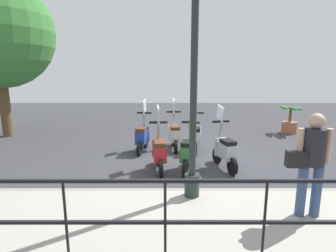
# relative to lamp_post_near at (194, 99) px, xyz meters

# --- Properties ---
(ground_plane) EXTENTS (28.00, 28.00, 0.00)m
(ground_plane) POSITION_rel_lamp_post_near_xyz_m (2.40, -0.08, -1.88)
(ground_plane) COLOR #38383D
(promenade_walkway) EXTENTS (2.20, 20.00, 0.15)m
(promenade_walkway) POSITION_rel_lamp_post_near_xyz_m (-0.75, -0.08, -1.81)
(promenade_walkway) COLOR #A39E93
(promenade_walkway) RESTS_ON ground_plane
(fence_railing) EXTENTS (0.04, 16.03, 1.07)m
(fence_railing) POSITION_rel_lamp_post_near_xyz_m (-1.80, -0.08, -1.00)
(fence_railing) COLOR black
(fence_railing) RESTS_ON promenade_walkway
(lamp_post_near) EXTENTS (0.26, 0.90, 3.94)m
(lamp_post_near) POSITION_rel_lamp_post_near_xyz_m (0.00, 0.00, 0.00)
(lamp_post_near) COLOR #232D28
(lamp_post_near) RESTS_ON promenade_walkway
(pedestrian_with_bag) EXTENTS (0.34, 0.65, 1.59)m
(pedestrian_with_bag) POSITION_rel_lamp_post_near_xyz_m (-0.67, -1.69, -0.80)
(pedestrian_with_bag) COLOR #384C70
(pedestrian_with_bag) RESTS_ON promenade_walkway
(potted_palm) EXTENTS (1.06, 0.66, 1.05)m
(potted_palm) POSITION_rel_lamp_post_near_xyz_m (5.66, -4.32, -1.44)
(potted_palm) COLOR #9E5B3D
(potted_palm) RESTS_ON ground_plane
(scooter_near_0) EXTENTS (1.21, 0.52, 1.54)m
(scooter_near_0) POSITION_rel_lamp_post_near_xyz_m (1.76, -0.96, -1.40)
(scooter_near_0) COLOR black
(scooter_near_0) RESTS_ON ground_plane
(scooter_near_1) EXTENTS (1.21, 0.51, 1.54)m
(scooter_near_1) POSITION_rel_lamp_post_near_xyz_m (1.64, -0.06, -1.40)
(scooter_near_1) COLOR black
(scooter_near_1) RESTS_ON ground_plane
(scooter_near_2) EXTENTS (1.23, 0.44, 1.54)m
(scooter_near_2) POSITION_rel_lamp_post_near_xyz_m (1.63, 0.63, -1.40)
(scooter_near_2) COLOR black
(scooter_near_2) RESTS_ON ground_plane
(scooter_far_0) EXTENTS (1.23, 0.44, 1.54)m
(scooter_far_0) POSITION_rel_lamp_post_near_xyz_m (3.20, -0.40, -1.40)
(scooter_far_0) COLOR black
(scooter_far_0) RESTS_ON ground_plane
(scooter_far_1) EXTENTS (1.23, 0.44, 1.54)m
(scooter_far_1) POSITION_rel_lamp_post_near_xyz_m (3.42, 0.23, -1.40)
(scooter_far_1) COLOR black
(scooter_far_1) RESTS_ON ground_plane
(scooter_far_2) EXTENTS (1.23, 0.45, 1.54)m
(scooter_far_2) POSITION_rel_lamp_post_near_xyz_m (3.19, 1.18, -1.40)
(scooter_far_2) COLOR black
(scooter_far_2) RESTS_ON ground_plane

